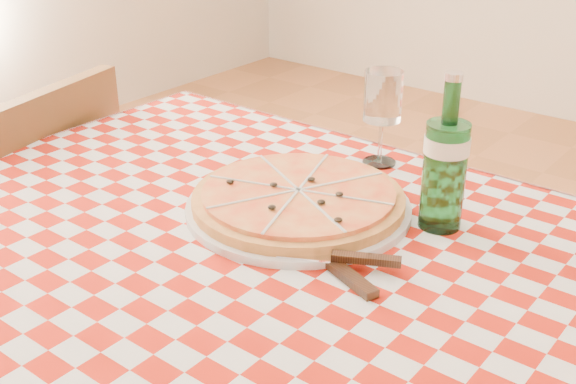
% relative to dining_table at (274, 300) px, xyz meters
% --- Properties ---
extents(dining_table, '(1.20, 0.80, 0.75)m').
position_rel_dining_table_xyz_m(dining_table, '(0.00, 0.00, 0.00)').
color(dining_table, brown).
rests_on(dining_table, ground).
extents(tablecloth, '(1.30, 0.90, 0.01)m').
position_rel_dining_table_xyz_m(tablecloth, '(0.00, 0.00, 0.09)').
color(tablecloth, '#A7170A').
rests_on(tablecloth, dining_table).
extents(chair_far, '(0.46, 0.46, 0.85)m').
position_rel_dining_table_xyz_m(chair_far, '(-0.77, 0.08, -0.18)').
color(chair_far, brown).
rests_on(chair_far, ground).
extents(pizza_plate, '(0.47, 0.47, 0.05)m').
position_rel_dining_table_xyz_m(pizza_plate, '(-0.04, 0.11, 0.12)').
color(pizza_plate, '#C48841').
rests_on(pizza_plate, tablecloth).
extents(water_bottle, '(0.08, 0.08, 0.25)m').
position_rel_dining_table_xyz_m(water_bottle, '(0.17, 0.21, 0.22)').
color(water_bottle, '#175E24').
rests_on(water_bottle, tablecloth).
extents(wine_glass, '(0.07, 0.07, 0.18)m').
position_rel_dining_table_xyz_m(wine_glass, '(-0.04, 0.36, 0.19)').
color(wine_glass, silver).
rests_on(wine_glass, tablecloth).
extents(cutlery, '(0.27, 0.24, 0.03)m').
position_rel_dining_table_xyz_m(cutlery, '(0.10, 0.00, 0.11)').
color(cutlery, silver).
rests_on(cutlery, tablecloth).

